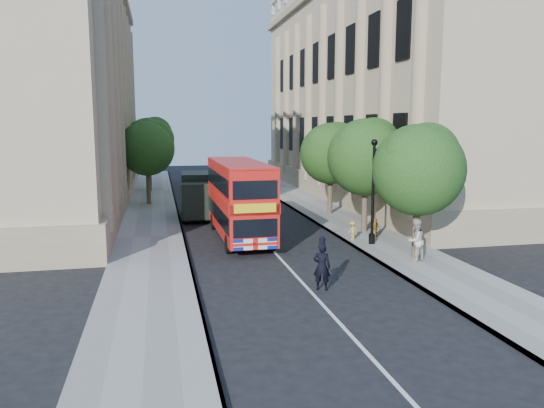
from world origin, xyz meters
TOP-DOWN VIEW (x-y plane):
  - ground at (0.00, 0.00)m, footprint 120.00×120.00m
  - pavement_right at (5.75, 10.00)m, footprint 3.50×80.00m
  - pavement_left at (-5.75, 10.00)m, footprint 3.50×80.00m
  - building_right at (13.80, 24.00)m, footprint 12.00×38.00m
  - building_left at (-13.80, 24.00)m, footprint 12.00×38.00m
  - tree_right_near at (5.84, 3.03)m, footprint 4.00×4.00m
  - tree_right_mid at (5.84, 9.03)m, footprint 4.20×4.20m
  - tree_right_far at (5.84, 15.03)m, footprint 4.00×4.00m
  - tree_left_far at (-5.96, 22.03)m, footprint 4.00×4.00m
  - tree_left_back at (-5.96, 30.03)m, footprint 4.20×4.20m
  - lamp_post at (5.00, 6.00)m, footprint 0.32×0.32m
  - double_decker_bus at (-1.17, 9.02)m, footprint 2.44×8.69m
  - box_van at (-2.81, 15.69)m, footprint 2.24×5.12m
  - police_constable at (0.45, -0.23)m, footprint 0.75×0.63m
  - woman_pedestrian at (5.44, 2.33)m, footprint 1.12×1.03m
  - child_a at (5.82, 7.46)m, footprint 0.62×0.53m
  - child_b at (4.40, 7.09)m, footprint 0.70×0.57m

SIDE VIEW (x-z plane):
  - ground at x=0.00m, z-range 0.00..0.00m
  - pavement_right at x=5.75m, z-range 0.00..0.12m
  - pavement_left at x=-5.75m, z-range 0.00..0.12m
  - child_b at x=4.40m, z-range 0.12..1.07m
  - child_a at x=5.82m, z-range 0.12..1.11m
  - police_constable at x=0.45m, z-range 0.00..1.74m
  - woman_pedestrian at x=5.44m, z-range 0.12..1.99m
  - box_van at x=-2.81m, z-range -0.03..2.85m
  - double_decker_bus at x=-1.17m, z-range 0.21..4.20m
  - lamp_post at x=5.00m, z-range -0.07..5.09m
  - tree_right_near at x=5.84m, z-range 1.21..7.29m
  - tree_right_far at x=5.84m, z-range 1.24..7.39m
  - tree_left_far at x=-5.96m, z-range 1.30..7.59m
  - tree_right_mid at x=5.84m, z-range 1.26..7.63m
  - tree_left_back at x=-5.96m, z-range 1.38..8.03m
  - building_right at x=13.80m, z-range 0.00..18.00m
  - building_left at x=-13.80m, z-range 0.00..18.00m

